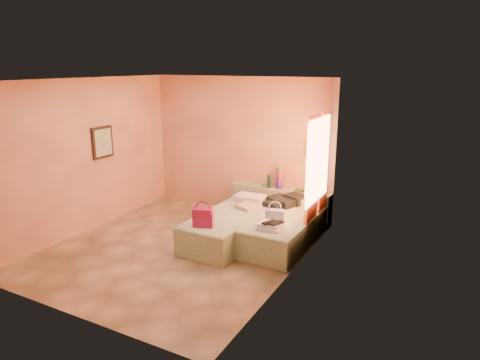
# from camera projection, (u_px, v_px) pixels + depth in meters

# --- Properties ---
(ground) EXTENTS (4.50, 4.50, 0.00)m
(ground) POSITION_uv_depth(u_px,v_px,m) (179.00, 249.00, 7.26)
(ground) COLOR tan
(ground) RESTS_ON ground
(room_walls) EXTENTS (4.02, 4.51, 2.81)m
(room_walls) POSITION_uv_depth(u_px,v_px,m) (204.00, 141.00, 7.18)
(room_walls) COLOR #E9B17C
(room_walls) RESTS_ON ground
(headboard_ledge) EXTENTS (2.05, 0.30, 0.65)m
(headboard_ledge) POSITION_uv_depth(u_px,v_px,m) (280.00, 204.00, 8.53)
(headboard_ledge) COLOR gray
(headboard_ledge) RESTS_ON ground
(bed_left) EXTENTS (0.94, 2.02, 0.50)m
(bed_left) POSITION_uv_depth(u_px,v_px,m) (230.00, 227.00, 7.54)
(bed_left) COLOR #B1CBA3
(bed_left) RESTS_ON ground
(bed_right) EXTENTS (0.94, 2.02, 0.50)m
(bed_right) POSITION_uv_depth(u_px,v_px,m) (284.00, 230.00, 7.42)
(bed_right) COLOR #B1CBA3
(bed_right) RESTS_ON ground
(water_bottle) EXTENTS (0.09, 0.09, 0.25)m
(water_bottle) POSITION_uv_depth(u_px,v_px,m) (269.00, 182.00, 8.47)
(water_bottle) COLOR #153B26
(water_bottle) RESTS_ON headboard_ledge
(rainbow_box) EXTENTS (0.13, 0.13, 0.44)m
(rainbow_box) POSITION_uv_depth(u_px,v_px,m) (279.00, 178.00, 8.40)
(rainbow_box) COLOR #AC1557
(rainbow_box) RESTS_ON headboard_ledge
(small_dish) EXTENTS (0.14, 0.14, 0.03)m
(small_dish) POSITION_uv_depth(u_px,v_px,m) (265.00, 185.00, 8.61)
(small_dish) COLOR #437C55
(small_dish) RESTS_ON headboard_ledge
(green_book) EXTENTS (0.19, 0.15, 0.03)m
(green_book) POSITION_uv_depth(u_px,v_px,m) (300.00, 191.00, 8.27)
(green_book) COLOR #274A31
(green_book) RESTS_ON headboard_ledge
(flower_vase) EXTENTS (0.27, 0.27, 0.28)m
(flower_vase) POSITION_uv_depth(u_px,v_px,m) (316.00, 187.00, 8.02)
(flower_vase) COLOR white
(flower_vase) RESTS_ON headboard_ledge
(magenta_handbag) EXTENTS (0.37, 0.28, 0.31)m
(magenta_handbag) POSITION_uv_depth(u_px,v_px,m) (203.00, 217.00, 6.87)
(magenta_handbag) COLOR #AC1557
(magenta_handbag) RESTS_ON bed_left
(khaki_garment) EXTENTS (0.47, 0.43, 0.07)m
(khaki_garment) POSITION_uv_depth(u_px,v_px,m) (248.00, 207.00, 7.74)
(khaki_garment) COLOR tan
(khaki_garment) RESTS_ON bed_left
(clothes_pile) EXTENTS (0.72, 0.72, 0.17)m
(clothes_pile) POSITION_uv_depth(u_px,v_px,m) (285.00, 201.00, 7.92)
(clothes_pile) COLOR black
(clothes_pile) RESTS_ON bed_right
(blue_handbag) EXTENTS (0.33, 0.20, 0.20)m
(blue_handbag) POSITION_uv_depth(u_px,v_px,m) (275.00, 215.00, 7.10)
(blue_handbag) COLOR #3B588E
(blue_handbag) RESTS_ON bed_right
(towel_stack) EXTENTS (0.36, 0.31, 0.10)m
(towel_stack) POSITION_uv_depth(u_px,v_px,m) (270.00, 226.00, 6.77)
(towel_stack) COLOR white
(towel_stack) RESTS_ON bed_right
(sandal_pair) EXTENTS (0.28, 0.31, 0.03)m
(sandal_pair) POSITION_uv_depth(u_px,v_px,m) (273.00, 223.00, 6.73)
(sandal_pair) COLOR black
(sandal_pair) RESTS_ON towel_stack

